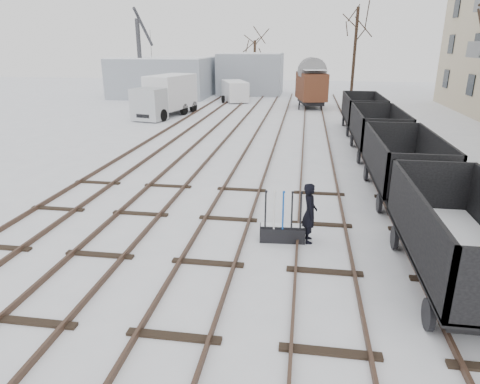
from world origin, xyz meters
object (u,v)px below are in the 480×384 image
Objects in this scene: freight_wagon_a at (459,252)px; panel_van at (235,91)px; worker at (310,213)px; crane at (142,76)px; ground_frame at (282,232)px; box_van_wagon at (311,85)px; lorry at (166,95)px.

freight_wagon_a is 1.16× the size of panel_van.
worker is 35.68m from crane.
ground_frame is 0.84× the size of worker.
worker is at bearing -63.44° from crane.
box_van_wagon reaches higher than worker.
freight_wagon_a is at bearing -93.11° from panel_van.
crane is at bearing 157.29° from box_van_wagon.
worker is at bearing 150.64° from freight_wagon_a.
worker is at bearing -97.85° from panel_van.
worker is 0.31× the size of freight_wagon_a.
panel_van is at bearing 7.17° from worker.
panel_van is (3.81, 9.94, -0.58)m from lorry.
ground_frame is at bearing 156.39° from freight_wagon_a.
worker is 24.06m from lorry.
ground_frame is at bearing -51.54° from lorry.
panel_van is (-6.55, 31.37, 0.74)m from ground_frame.
lorry is at bearing 121.99° from freight_wagon_a.
freight_wagon_a is at bearing -45.36° from lorry.
ground_frame is 35.45m from crane.
freight_wagon_a is (4.16, -1.82, 0.60)m from ground_frame.
freight_wagon_a is at bearing -27.42° from ground_frame.
box_van_wagon is (0.88, 27.87, 1.67)m from ground_frame.
worker is at bearing -49.83° from lorry.
worker is 0.20× the size of crane.
crane is at bearing 113.35° from ground_frame.
lorry is 11.63m from crane.
panel_van is at bearing 81.65° from lorry.
box_van_wagon is at bearing 84.38° from ground_frame.
freight_wagon_a is 0.79× the size of lorry.
ground_frame is at bearing 91.62° from worker.
crane reaches higher than worker.
crane reaches higher than box_van_wagon.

